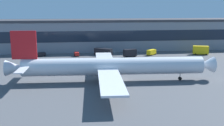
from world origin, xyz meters
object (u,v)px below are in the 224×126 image
object	(u,v)px
fuel_truck	(104,52)
catering_truck	(200,50)
follow_me_car	(22,54)
crew_van	(152,52)
baggage_tug	(77,54)
pushback_tractor	(40,54)
stair_truck	(130,53)
airliner	(111,66)

from	to	relation	value
fuel_truck	catering_truck	bearing A→B (deg)	-4.38
follow_me_car	crew_van	bearing A→B (deg)	-5.02
baggage_tug	crew_van	xyz separation A→B (m)	(35.39, -1.75, 0.37)
follow_me_car	catering_truck	bearing A→B (deg)	-4.83
catering_truck	fuel_truck	bearing A→B (deg)	175.62
pushback_tractor	follow_me_car	bearing A→B (deg)	167.02
baggage_tug	catering_truck	bearing A→B (deg)	-3.45
stair_truck	crew_van	bearing A→B (deg)	18.35
stair_truck	catering_truck	world-z (taller)	catering_truck
catering_truck	baggage_tug	bearing A→B (deg)	176.55
airliner	follow_me_car	distance (m)	60.94
airliner	crew_van	distance (m)	51.14
airliner	crew_van	world-z (taller)	airliner
follow_me_car	airliner	bearing A→B (deg)	-54.61
airliner	pushback_tractor	distance (m)	54.82
catering_truck	crew_van	bearing A→B (deg)	175.64
airliner	baggage_tug	bearing A→B (deg)	102.24
airliner	stair_truck	size ratio (longest dim) A/B	9.90
catering_truck	airliner	bearing A→B (deg)	-139.05
airliner	crew_van	size ratio (longest dim) A/B	11.95
follow_me_car	catering_truck	size ratio (longest dim) A/B	0.59
airliner	follow_me_car	bearing A→B (deg)	125.39
fuel_truck	follow_me_car	bearing A→B (deg)	174.61
pushback_tractor	baggage_tug	bearing A→B (deg)	-5.54
pushback_tractor	fuel_truck	bearing A→B (deg)	-3.18
stair_truck	follow_me_car	world-z (taller)	stair_truck
baggage_tug	fuel_truck	bearing A→B (deg)	0.00
follow_me_car	fuel_truck	xyz separation A→B (m)	(37.85, -3.57, 0.79)
stair_truck	crew_van	world-z (taller)	stair_truck
crew_van	fuel_truck	size ratio (longest dim) A/B	0.63
catering_truck	stair_truck	bearing A→B (deg)	-176.85
stair_truck	baggage_tug	size ratio (longest dim) A/B	1.69
fuel_truck	crew_van	bearing A→B (deg)	-4.41
airliner	baggage_tug	size ratio (longest dim) A/B	16.75
catering_truck	follow_me_car	bearing A→B (deg)	175.17
catering_truck	fuel_truck	size ratio (longest dim) A/B	0.90
pushback_tractor	catering_truck	xyz separation A→B (m)	(75.78, -5.18, 1.24)
baggage_tug	pushback_tractor	xyz separation A→B (m)	(-16.85, 1.64, -0.04)
follow_me_car	baggage_tug	bearing A→B (deg)	-8.05
stair_truck	fuel_truck	xyz separation A→B (m)	(-11.62, 5.46, -0.10)
pushback_tractor	stair_truck	bearing A→B (deg)	-9.80
crew_van	fuel_truck	xyz separation A→B (m)	(-22.79, 1.76, 0.42)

